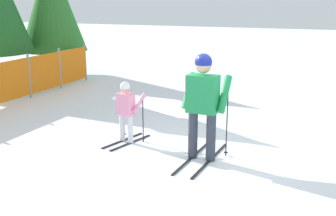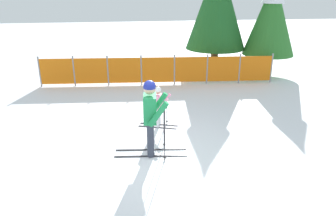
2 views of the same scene
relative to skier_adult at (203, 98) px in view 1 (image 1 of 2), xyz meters
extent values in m
plane|color=white|center=(0.06, -0.24, -1.08)|extent=(60.00, 60.00, 0.00)
cube|color=black|center=(-0.01, 0.16, -1.07)|extent=(1.71, 0.21, 0.02)
cube|color=black|center=(-0.04, -0.16, -1.07)|extent=(1.71, 0.21, 0.02)
cylinder|color=#333847|center=(-0.01, 0.16, -0.65)|extent=(0.16, 0.16, 0.81)
cylinder|color=#333847|center=(-0.04, -0.16, -0.65)|extent=(0.16, 0.16, 0.81)
cube|color=#1E8C4C|center=(-0.02, 0.00, 0.07)|extent=(0.33, 0.53, 0.63)
cylinder|color=#1E8C4C|center=(0.20, 0.30, 0.06)|extent=(0.49, 0.17, 0.60)
cylinder|color=#1E8C4C|center=(0.14, -0.33, 0.06)|extent=(0.49, 0.17, 0.60)
sphere|color=#D8AD8C|center=(-0.02, 0.00, 0.54)|extent=(0.27, 0.27, 0.27)
sphere|color=navy|center=(-0.02, 0.00, 0.59)|extent=(0.28, 0.28, 0.28)
cylinder|color=black|center=(0.33, 0.30, -0.45)|extent=(0.02, 0.02, 1.26)
cylinder|color=black|center=(0.33, 0.30, -1.02)|extent=(0.07, 0.07, 0.01)
cylinder|color=black|center=(0.27, -0.36, -0.45)|extent=(0.02, 0.02, 1.26)
cylinder|color=black|center=(0.27, -0.36, -1.02)|extent=(0.07, 0.07, 0.01)
cube|color=black|center=(0.35, 1.67, -1.07)|extent=(1.06, 0.37, 0.02)
cube|color=black|center=(0.29, 1.47, -1.07)|extent=(1.06, 0.37, 0.02)
cylinder|color=silver|center=(0.35, 1.67, -0.80)|extent=(0.10, 0.10, 0.52)
cylinder|color=silver|center=(0.29, 1.47, -0.80)|extent=(0.10, 0.10, 0.52)
cube|color=pink|center=(0.32, 1.57, -0.33)|extent=(0.27, 0.37, 0.41)
cylinder|color=pink|center=(0.53, 1.72, -0.31)|extent=(0.37, 0.19, 0.34)
cylinder|color=pink|center=(0.41, 1.33, -0.31)|extent=(0.37, 0.19, 0.34)
sphere|color=#D8AD8C|center=(0.32, 1.57, -0.02)|extent=(0.17, 0.17, 0.17)
sphere|color=white|center=(0.32, 1.57, 0.01)|extent=(0.18, 0.18, 0.18)
cylinder|color=black|center=(0.59, 1.74, -0.67)|extent=(0.02, 0.02, 0.81)
cylinder|color=black|center=(0.59, 1.74, -1.02)|extent=(0.07, 0.07, 0.01)
cylinder|color=black|center=(0.45, 1.28, -0.67)|extent=(0.02, 0.02, 0.81)
cylinder|color=black|center=(0.45, 1.28, -1.02)|extent=(0.07, 0.07, 0.01)
cylinder|color=gray|center=(2.72, 5.57, -0.48)|extent=(0.06, 0.06, 1.20)
cylinder|color=gray|center=(4.03, 5.48, -0.48)|extent=(0.06, 0.06, 1.20)
cylinder|color=gray|center=(5.35, 5.39, -0.48)|extent=(0.06, 0.06, 1.20)
cube|color=orange|center=(2.06, 5.62, -0.48)|extent=(1.32, 0.12, 1.01)
cube|color=orange|center=(3.37, 5.53, -0.48)|extent=(1.32, 0.12, 1.01)
cube|color=orange|center=(4.69, 5.44, -0.48)|extent=(1.32, 0.12, 1.01)
cylinder|color=#4C3823|center=(5.75, 6.81, -0.64)|extent=(0.28, 0.28, 0.87)
cone|color=#2C712B|center=(5.75, 6.81, 1.42)|extent=(2.22, 2.22, 3.24)
camera|label=1|loc=(-6.55, -1.73, 1.64)|focal=45.00mm
camera|label=2|loc=(-0.53, -6.93, 2.71)|focal=35.00mm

